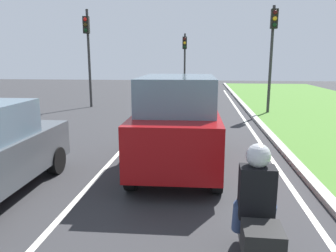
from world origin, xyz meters
The scene contains 10 objects.
ground_plane centered at (0.00, 14.00, 0.00)m, with size 60.00×60.00×0.00m, color #2D2D30.
lane_line_center centered at (-0.70, 14.00, 0.00)m, with size 0.12×32.00×0.01m, color silver.
lane_line_right_edge centered at (3.60, 14.00, 0.00)m, with size 0.12×32.00×0.01m, color silver.
curb_right centered at (4.10, 14.00, 0.06)m, with size 0.24×48.00×0.12m, color #9E9B93.
car_suv_ahead centered at (1.10, 8.74, 1.17)m, with size 2.05×4.54×2.28m.
motorcycle centered at (2.32, 4.52, 0.57)m, with size 0.40×1.90×1.01m.
rider_person centered at (2.32, 4.57, 1.19)m, with size 0.50×0.40×1.16m.
traffic_light_near_right centered at (4.99, 17.45, 3.53)m, with size 0.32×0.50×5.19m.
traffic_light_overhead_left centered at (-4.67, 18.80, 3.54)m, with size 0.32×0.50×5.37m.
traffic_light_far_median centered at (0.30, 25.79, 3.10)m, with size 0.32×0.50×4.58m.
Camera 1 is at (1.68, 0.99, 2.66)m, focal length 34.56 mm.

